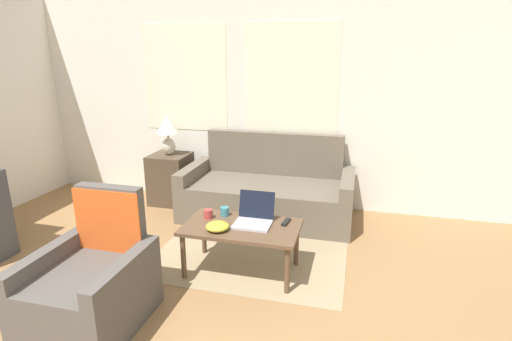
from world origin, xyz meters
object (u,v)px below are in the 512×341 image
at_px(armchair, 93,286).
at_px(tv_remote, 286,222).
at_px(cup_yellow, 208,214).
at_px(table_lamp, 168,129).
at_px(cup_navy, 225,211).
at_px(laptop, 254,217).
at_px(couch, 268,193).
at_px(coffee_table, 241,231).
at_px(snack_bowl, 217,226).

relative_size(armchair, tv_remote, 5.99).
relative_size(cup_yellow, tv_remote, 0.53).
height_order(armchair, table_lamp, table_lamp).
bearing_deg(cup_yellow, cup_navy, 36.11).
bearing_deg(laptop, cup_navy, 163.29).
xyz_separation_m(laptop, tv_remote, (0.27, 0.07, -0.05)).
relative_size(couch, tv_remote, 12.57).
bearing_deg(couch, armchair, -109.14).
bearing_deg(couch, laptop, -82.99).
height_order(armchair, cup_yellow, armchair).
height_order(coffee_table, snack_bowl, snack_bowl).
bearing_deg(cup_navy, tv_remote, -2.37).
relative_size(cup_yellow, snack_bowl, 0.42).
height_order(laptop, cup_navy, laptop).
bearing_deg(coffee_table, armchair, -132.33).
bearing_deg(coffee_table, snack_bowl, -140.53).
relative_size(laptop, cup_yellow, 3.85).
distance_m(cup_yellow, snack_bowl, 0.27).
bearing_deg(table_lamp, laptop, -42.63).
bearing_deg(coffee_table, table_lamp, 133.84).
xyz_separation_m(couch, tv_remote, (0.42, -1.15, 0.17)).
xyz_separation_m(coffee_table, tv_remote, (0.36, 0.15, 0.06)).
distance_m(table_lamp, cup_yellow, 1.75).
relative_size(table_lamp, coffee_table, 0.51).
distance_m(armchair, snack_bowl, 1.03).
bearing_deg(armchair, cup_navy, 60.19).
relative_size(table_lamp, snack_bowl, 2.59).
height_order(laptop, snack_bowl, laptop).
xyz_separation_m(armchair, coffee_table, (0.82, 0.91, 0.11)).
relative_size(couch, snack_bowl, 9.91).
height_order(couch, laptop, couch).
relative_size(armchair, table_lamp, 1.82).
distance_m(cup_navy, cup_yellow, 0.15).
height_order(armchair, tv_remote, armchair).
bearing_deg(coffee_table, tv_remote, 22.32).
bearing_deg(armchair, coffee_table, 47.67).
relative_size(laptop, tv_remote, 2.04).
height_order(couch, snack_bowl, couch).
height_order(coffee_table, cup_navy, cup_navy).
bearing_deg(laptop, table_lamp, 137.37).
bearing_deg(tv_remote, laptop, -166.22).
distance_m(couch, coffee_table, 1.31).
distance_m(armchair, coffee_table, 1.23).
bearing_deg(table_lamp, cup_navy, -47.22).
height_order(snack_bowl, tv_remote, snack_bowl).
xyz_separation_m(snack_bowl, tv_remote, (0.53, 0.28, -0.02)).
relative_size(armchair, coffee_table, 0.94).
relative_size(armchair, cup_navy, 11.36).
distance_m(couch, cup_yellow, 1.27).
relative_size(cup_navy, tv_remote, 0.53).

